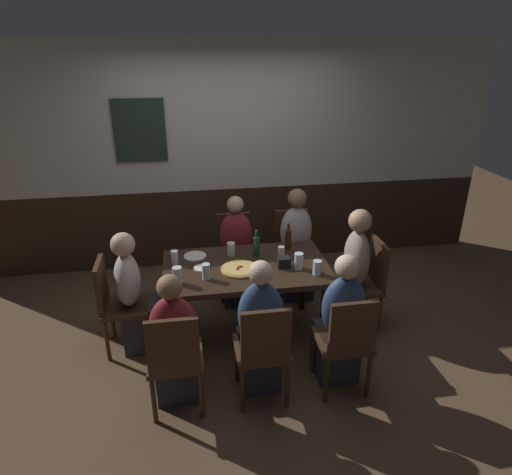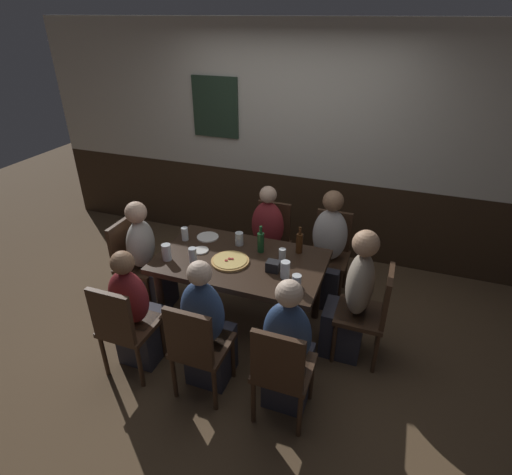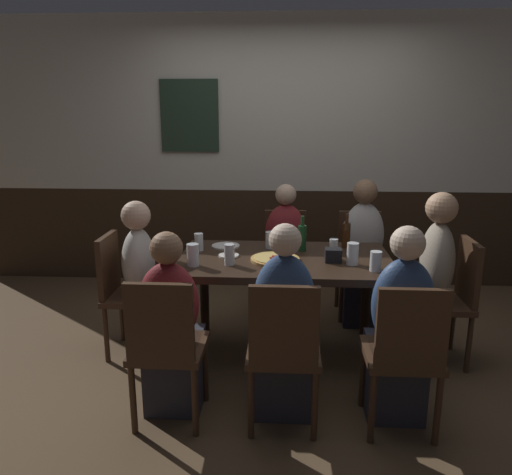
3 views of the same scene
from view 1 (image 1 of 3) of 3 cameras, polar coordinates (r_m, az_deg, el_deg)
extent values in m
plane|color=brown|center=(4.36, -1.18, -12.28)|extent=(12.00, 12.00, 0.00)
cube|color=#332316|center=(5.57, -3.68, 1.68)|extent=(6.40, 0.10, 0.95)
cube|color=beige|center=(5.22, -4.07, 15.01)|extent=(6.40, 0.10, 1.65)
cube|color=#233828|center=(5.17, -14.62, 13.06)|extent=(0.56, 0.03, 0.68)
cube|color=black|center=(3.98, -1.26, -3.92)|extent=(1.46, 0.88, 0.05)
cylinder|color=black|center=(3.84, -9.96, -11.95)|extent=(0.07, 0.07, 0.69)
cylinder|color=black|center=(4.00, 8.66, -10.26)|extent=(0.07, 0.07, 0.69)
cylinder|color=black|center=(4.45, -10.01, -6.59)|extent=(0.07, 0.07, 0.69)
cylinder|color=black|center=(4.58, 5.97, -5.35)|extent=(0.07, 0.07, 0.69)
cube|color=#422B1C|center=(4.38, 12.84, -6.07)|extent=(0.40, 0.40, 0.04)
cube|color=#422B1C|center=(4.34, 15.33, -3.12)|extent=(0.04, 0.36, 0.43)
cylinder|color=#422B1C|center=(4.30, 11.26, -10.00)|extent=(0.04, 0.04, 0.41)
cylinder|color=#422B1C|center=(4.57, 9.81, -7.70)|extent=(0.04, 0.04, 0.41)
cylinder|color=#422B1C|center=(4.43, 15.45, -9.43)|extent=(0.04, 0.04, 0.41)
cylinder|color=#422B1C|center=(4.69, 13.78, -7.23)|extent=(0.04, 0.04, 0.41)
cube|color=#422B1C|center=(4.13, -16.23, -8.40)|extent=(0.40, 0.40, 0.04)
cube|color=#422B1C|center=(4.05, -19.15, -5.68)|extent=(0.04, 0.36, 0.43)
cylinder|color=#422B1C|center=(4.37, -13.45, -9.62)|extent=(0.04, 0.04, 0.41)
cylinder|color=#422B1C|center=(4.09, -13.69, -12.22)|extent=(0.04, 0.04, 0.41)
cylinder|color=#422B1C|center=(4.42, -17.90, -9.82)|extent=(0.04, 0.04, 0.41)
cylinder|color=#422B1C|center=(4.14, -18.49, -12.39)|extent=(0.04, 0.04, 0.41)
cube|color=#422B1C|center=(3.63, 10.96, -12.73)|extent=(0.40, 0.40, 0.04)
cube|color=#422B1C|center=(3.36, 12.31, -11.27)|extent=(0.36, 0.04, 0.43)
cylinder|color=#422B1C|center=(3.85, 7.37, -14.30)|extent=(0.04, 0.04, 0.41)
cylinder|color=#422B1C|center=(3.95, 12.25, -13.60)|extent=(0.04, 0.04, 0.41)
cylinder|color=#422B1C|center=(3.60, 8.95, -17.55)|extent=(0.04, 0.04, 0.41)
cylinder|color=#422B1C|center=(3.70, 14.18, -16.67)|extent=(0.04, 0.04, 0.41)
cube|color=#422B1C|center=(3.49, 0.68, -13.99)|extent=(0.40, 0.40, 0.04)
cube|color=#422B1C|center=(3.20, 1.28, -12.61)|extent=(0.36, 0.04, 0.43)
cylinder|color=#422B1C|center=(3.74, -2.47, -15.40)|extent=(0.04, 0.04, 0.41)
cylinder|color=#422B1C|center=(3.78, 2.82, -14.86)|extent=(0.04, 0.04, 0.41)
cylinder|color=#422B1C|center=(3.48, -1.74, -18.89)|extent=(0.04, 0.04, 0.41)
cylinder|color=#422B1C|center=(3.53, 4.03, -18.24)|extent=(0.04, 0.04, 0.41)
cube|color=#422B1C|center=(4.80, -2.57, -2.68)|extent=(0.40, 0.40, 0.04)
cube|color=#422B1C|center=(4.86, -2.88, 0.74)|extent=(0.36, 0.04, 0.43)
cylinder|color=#422B1C|center=(4.78, -0.24, -5.84)|extent=(0.04, 0.04, 0.41)
cylinder|color=#422B1C|center=(4.74, -4.32, -6.16)|extent=(0.04, 0.04, 0.41)
cylinder|color=#422B1C|center=(5.07, -0.85, -3.97)|extent=(0.04, 0.04, 0.41)
cylinder|color=#422B1C|center=(5.04, -4.69, -4.25)|extent=(0.04, 0.04, 0.41)
cube|color=#422B1C|center=(4.91, 4.89, -2.12)|extent=(0.40, 0.40, 0.04)
cube|color=#422B1C|center=(4.97, 4.49, 1.21)|extent=(0.36, 0.04, 0.43)
cylinder|color=#422B1C|center=(4.91, 7.22, -5.19)|extent=(0.04, 0.04, 0.41)
cylinder|color=#422B1C|center=(4.83, 3.32, -5.54)|extent=(0.04, 0.04, 0.41)
cylinder|color=#422B1C|center=(5.19, 6.18, -3.41)|extent=(0.04, 0.04, 0.41)
cylinder|color=#422B1C|center=(5.12, 2.50, -3.71)|extent=(0.04, 0.04, 0.41)
cube|color=#422B1C|center=(3.45, -10.24, -14.85)|extent=(0.40, 0.40, 0.04)
cube|color=#422B1C|center=(3.17, -10.55, -13.53)|extent=(0.36, 0.04, 0.43)
cylinder|color=#422B1C|center=(3.74, -12.69, -16.07)|extent=(0.04, 0.04, 0.41)
cylinder|color=#422B1C|center=(3.72, -7.27, -15.77)|extent=(0.04, 0.04, 0.41)
cylinder|color=#422B1C|center=(3.48, -12.92, -19.63)|extent=(0.04, 0.04, 0.41)
cylinder|color=#422B1C|center=(3.47, -6.98, -19.32)|extent=(0.04, 0.04, 0.41)
cube|color=#2D2D38|center=(4.44, 11.02, -8.54)|extent=(0.34, 0.32, 0.45)
ellipsoid|color=tan|center=(4.23, 12.70, -2.61)|extent=(0.22, 0.34, 0.56)
sphere|color=tan|center=(4.08, 13.16, 2.09)|extent=(0.21, 0.21, 0.21)
cube|color=#2D2D38|center=(4.23, -14.14, -10.68)|extent=(0.34, 0.32, 0.45)
ellipsoid|color=beige|center=(4.00, -16.09, -5.20)|extent=(0.22, 0.34, 0.48)
sphere|color=#DBB293|center=(3.85, -16.64, -0.86)|extent=(0.20, 0.20, 0.20)
cube|color=#2D2D38|center=(3.85, 10.06, -14.07)|extent=(0.32, 0.34, 0.45)
ellipsoid|color=#334C7A|center=(3.51, 11.09, -8.66)|extent=(0.34, 0.22, 0.52)
sphere|color=beige|center=(3.34, 11.55, -3.68)|extent=(0.18, 0.18, 0.18)
cube|color=#2D2D38|center=(3.71, 0.30, -15.28)|extent=(0.32, 0.34, 0.45)
ellipsoid|color=#334C7A|center=(3.35, 0.58, -9.72)|extent=(0.34, 0.22, 0.53)
sphere|color=beige|center=(3.17, 0.61, -4.51)|extent=(0.18, 0.18, 0.18)
cube|color=#2D2D38|center=(4.78, -2.34, -5.56)|extent=(0.32, 0.34, 0.45)
ellipsoid|color=maroon|center=(4.64, -2.58, 0.25)|extent=(0.34, 0.22, 0.53)
sphere|color=#DBB293|center=(4.52, -2.65, 4.22)|extent=(0.17, 0.17, 0.17)
cube|color=#2D2D38|center=(4.89, 5.18, -4.94)|extent=(0.32, 0.34, 0.45)
ellipsoid|color=silver|center=(4.75, 5.13, 0.86)|extent=(0.34, 0.22, 0.55)
sphere|color=#936B4C|center=(4.62, 5.29, 5.00)|extent=(0.20, 0.20, 0.20)
cube|color=#2D2D38|center=(3.68, -10.00, -16.09)|extent=(0.32, 0.34, 0.45)
ellipsoid|color=maroon|center=(3.33, -10.56, -10.97)|extent=(0.34, 0.22, 0.47)
sphere|color=#936B4C|center=(3.17, -10.99, -6.22)|extent=(0.18, 0.18, 0.18)
cylinder|color=tan|center=(3.89, -2.09, -4.05)|extent=(0.33, 0.33, 0.02)
cylinder|color=#DBB760|center=(3.89, -2.09, -3.89)|extent=(0.29, 0.29, 0.01)
cylinder|color=maroon|center=(3.90, -1.90, -3.70)|extent=(0.03, 0.03, 0.00)
cylinder|color=maroon|center=(3.86, -2.38, -4.02)|extent=(0.03, 0.03, 0.00)
cylinder|color=maroon|center=(3.89, -2.24, -3.76)|extent=(0.03, 0.03, 0.00)
cylinder|color=silver|center=(3.83, 7.81, -3.83)|extent=(0.07, 0.07, 0.13)
cylinder|color=#C6842D|center=(3.84, 7.80, -4.01)|extent=(0.07, 0.07, 0.10)
cylinder|color=silver|center=(4.04, -10.34, -2.49)|extent=(0.06, 0.06, 0.13)
cylinder|color=gold|center=(4.05, -10.31, -2.92)|extent=(0.06, 0.06, 0.06)
cylinder|color=silver|center=(3.74, -6.39, -4.35)|extent=(0.07, 0.07, 0.14)
cylinder|color=#C6842D|center=(3.76, -6.36, -4.95)|extent=(0.06, 0.06, 0.05)
cylinder|color=silver|center=(3.90, 5.47, -3.02)|extent=(0.08, 0.08, 0.15)
cylinder|color=#331E14|center=(3.91, 5.46, -3.31)|extent=(0.07, 0.07, 0.10)
cylinder|color=silver|center=(4.14, -3.20, -1.49)|extent=(0.08, 0.08, 0.12)
cylinder|color=silver|center=(4.15, -3.20, -1.85)|extent=(0.07, 0.07, 0.07)
cylinder|color=silver|center=(3.71, -9.99, -4.80)|extent=(0.08, 0.08, 0.15)
cylinder|color=gold|center=(3.72, -9.96, -5.15)|extent=(0.07, 0.07, 0.10)
cylinder|color=silver|center=(4.11, 3.23, -1.82)|extent=(0.06, 0.06, 0.11)
cylinder|color=gold|center=(4.11, 3.22, -2.00)|extent=(0.05, 0.05, 0.08)
cylinder|color=#194723|center=(4.11, 0.03, -1.17)|extent=(0.06, 0.06, 0.19)
cylinder|color=#194723|center=(4.06, 0.03, 0.47)|extent=(0.03, 0.03, 0.07)
cylinder|color=#42230F|center=(4.26, 4.13, -0.27)|extent=(0.06, 0.06, 0.18)
cylinder|color=#42230F|center=(4.21, 4.18, 1.30)|extent=(0.03, 0.03, 0.07)
cylinder|color=white|center=(4.16, -7.80, -2.37)|extent=(0.21, 0.21, 0.01)
cylinder|color=white|center=(3.94, -6.92, -3.88)|extent=(0.14, 0.14, 0.01)
cube|color=black|center=(3.94, 3.55, -3.16)|extent=(0.11, 0.09, 0.09)
camera|label=2|loc=(1.80, 61.27, 14.42)|focal=28.75mm
camera|label=3|loc=(0.98, 38.30, -41.59)|focal=35.04mm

